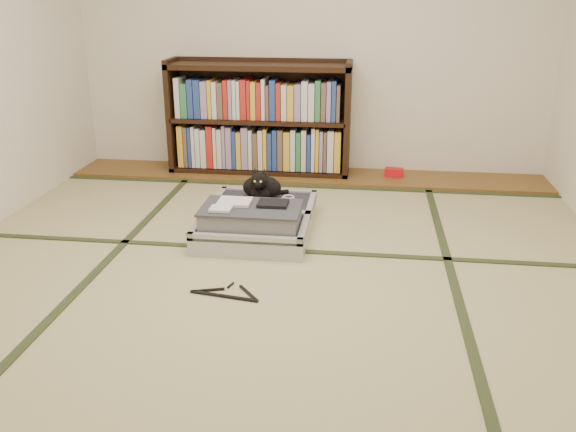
# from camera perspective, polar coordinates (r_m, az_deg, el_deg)

# --- Properties ---
(floor) EXTENTS (4.50, 4.50, 0.00)m
(floor) POSITION_cam_1_polar(r_m,az_deg,el_deg) (3.39, -1.62, -5.98)
(floor) COLOR #C2BB81
(floor) RESTS_ON ground
(wood_strip) EXTENTS (4.00, 0.50, 0.02)m
(wood_strip) POSITION_cam_1_polar(r_m,az_deg,el_deg) (5.24, 1.82, 3.83)
(wood_strip) COLOR brown
(wood_strip) RESTS_ON ground
(red_item) EXTENTS (0.16, 0.11, 0.07)m
(red_item) POSITION_cam_1_polar(r_m,az_deg,el_deg) (5.24, 9.88, 4.04)
(red_item) COLOR red
(red_item) RESTS_ON wood_strip
(room_shell) EXTENTS (4.50, 4.50, 4.50)m
(room_shell) POSITION_cam_1_polar(r_m,az_deg,el_deg) (3.03, -1.91, 19.56)
(room_shell) COLOR white
(room_shell) RESTS_ON ground
(tatami_borders) EXTENTS (4.00, 4.50, 0.01)m
(tatami_borders) POSITION_cam_1_polar(r_m,az_deg,el_deg) (3.83, -0.46, -2.66)
(tatami_borders) COLOR #2D381E
(tatami_borders) RESTS_ON ground
(bookcase) EXTENTS (1.54, 0.35, 0.99)m
(bookcase) POSITION_cam_1_polar(r_m,az_deg,el_deg) (5.25, -2.70, 8.83)
(bookcase) COLOR black
(bookcase) RESTS_ON wood_strip
(suitcase) EXTENTS (0.70, 0.93, 0.27)m
(suitcase) POSITION_cam_1_polar(r_m,az_deg,el_deg) (3.98, -2.94, -0.35)
(suitcase) COLOR #B2B3B7
(suitcase) RESTS_ON floor
(cat) EXTENTS (0.31, 0.31, 0.25)m
(cat) POSITION_cam_1_polar(r_m,az_deg,el_deg) (4.21, -2.49, 2.73)
(cat) COLOR black
(cat) RESTS_ON suitcase
(cable_coil) EXTENTS (0.10, 0.10, 0.02)m
(cable_coil) POSITION_cam_1_polar(r_m,az_deg,el_deg) (4.25, 0.01, 1.72)
(cable_coil) COLOR white
(cable_coil) RESTS_ON suitcase
(hanger) EXTENTS (0.38, 0.20, 0.01)m
(hanger) POSITION_cam_1_polar(r_m,az_deg,el_deg) (3.24, -5.78, -7.23)
(hanger) COLOR black
(hanger) RESTS_ON floor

